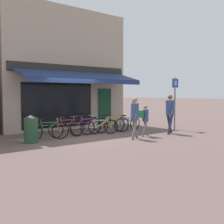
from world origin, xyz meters
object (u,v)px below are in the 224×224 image
object	(u,v)px
bicycle_purple	(86,126)
parking_sign	(175,98)
bicycle_green	(47,131)
pedestrian_adult	(135,113)
pedestrian_child	(145,117)
litter_bin	(31,129)
bicycle_blue	(127,123)
bicycle_orange	(112,124)
bicycle_red	(67,128)
bicycle_silver	(99,127)
pedestrian_second_adult	(170,110)

from	to	relation	value
bicycle_purple	parking_sign	world-z (taller)	parking_sign
bicycle_green	pedestrian_adult	distance (m)	3.55
bicycle_purple	pedestrian_child	world-z (taller)	pedestrian_child
litter_bin	bicycle_blue	bearing A→B (deg)	3.59
bicycle_orange	pedestrian_adult	bearing A→B (deg)	-85.20
bicycle_orange	bicycle_purple	bearing A→B (deg)	-162.52
bicycle_green	pedestrian_child	world-z (taller)	pedestrian_child
bicycle_red	bicycle_blue	world-z (taller)	bicycle_red
bicycle_silver	bicycle_orange	bearing A→B (deg)	31.03
bicycle_purple	bicycle_orange	size ratio (longest dim) A/B	1.01
bicycle_purple	bicycle_orange	world-z (taller)	bicycle_purple
bicycle_blue	pedestrian_adult	bearing A→B (deg)	-125.38
bicycle_green	bicycle_blue	xyz separation A→B (m)	(4.34, 0.11, -0.03)
bicycle_silver	pedestrian_child	bearing A→B (deg)	-33.80
litter_bin	bicycle_silver	bearing A→B (deg)	2.63
bicycle_red	pedestrian_second_adult	bearing A→B (deg)	-32.06
pedestrian_adult	litter_bin	bearing A→B (deg)	149.86
bicycle_blue	litter_bin	distance (m)	5.09
bicycle_blue	pedestrian_child	bearing A→B (deg)	-109.53
bicycle_blue	bicycle_silver	bearing A→B (deg)	-174.91
bicycle_green	bicycle_orange	distance (m)	3.34
bicycle_red	bicycle_silver	size ratio (longest dim) A/B	1.09
bicycle_green	parking_sign	xyz separation A→B (m)	(6.41, -1.16, 1.22)
bicycle_orange	parking_sign	xyz separation A→B (m)	(3.07, -1.25, 1.22)
pedestrian_adult	pedestrian_child	size ratio (longest dim) A/B	1.25
bicycle_purple	parking_sign	size ratio (longest dim) A/B	0.66
bicycle_blue	litter_bin	bearing A→B (deg)	-176.61
bicycle_purple	bicycle_silver	bearing A→B (deg)	-17.28
parking_sign	pedestrian_child	bearing A→B (deg)	-168.15
parking_sign	bicycle_orange	bearing A→B (deg)	157.85
bicycle_blue	bicycle_orange	bearing A→B (deg)	-178.99
bicycle_orange	pedestrian_adult	distance (m)	2.20
bicycle_purple	bicycle_orange	distance (m)	1.46
bicycle_blue	pedestrian_adult	world-z (taller)	pedestrian_adult
bicycle_purple	parking_sign	xyz separation A→B (m)	(4.53, -1.25, 1.21)
bicycle_blue	pedestrian_child	world-z (taller)	pedestrian_child
bicycle_red	bicycle_silver	world-z (taller)	bicycle_red
pedestrian_child	bicycle_purple	bearing A→B (deg)	145.84
bicycle_purple	bicycle_blue	size ratio (longest dim) A/B	1.02
pedestrian_adult	parking_sign	xyz separation A→B (m)	(3.52, 0.80, 0.55)
pedestrian_child	bicycle_green	bearing A→B (deg)	165.70
bicycle_red	pedestrian_second_adult	size ratio (longest dim) A/B	1.00
bicycle_red	pedestrian_child	xyz separation A→B (m)	(2.66, -2.01, 0.46)
bicycle_silver	pedestrian_child	world-z (taller)	pedestrian_child
bicycle_purple	bicycle_blue	bearing A→B (deg)	-3.88
pedestrian_adult	pedestrian_second_adult	world-z (taller)	pedestrian_second_adult
bicycle_silver	parking_sign	distance (m)	4.24
bicycle_blue	parking_sign	distance (m)	2.73
bicycle_green	pedestrian_second_adult	bearing A→B (deg)	-1.61
bicycle_silver	litter_bin	bearing A→B (deg)	-156.50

